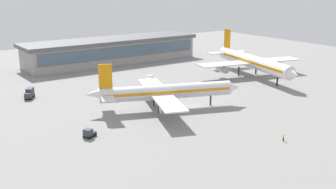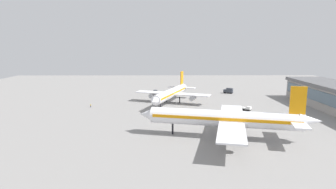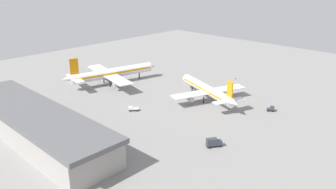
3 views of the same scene
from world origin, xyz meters
name	(u,v)px [view 2 (image 2 of 3)]	position (x,y,z in m)	size (l,w,h in m)	color
ground	(167,107)	(0.00, 0.00, 0.00)	(288.00, 288.00, 0.00)	gray
airplane_at_gate	(171,93)	(7.94, -2.10, 5.34)	(46.40, 38.23, 14.68)	white
airplane_taxiing	(226,119)	(-45.84, -18.07, 6.20)	(45.20, 55.50, 17.06)	white
baggage_tug	(156,92)	(37.01, 6.74, 1.16)	(3.73, 3.40, 2.30)	black
catering_truck	(229,91)	(37.96, -37.61, 1.70)	(4.65, 5.73, 3.30)	black
pushback_tractor	(247,108)	(-7.93, -35.61, 0.97)	(4.31, 4.57, 1.90)	black
ground_crew_worker	(91,106)	(-0.68, 36.12, 0.85)	(0.54, 0.54, 1.67)	#1E2338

